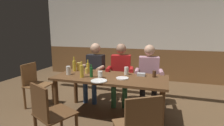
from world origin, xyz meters
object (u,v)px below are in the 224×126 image
Objects in this scene: person_1 at (121,71)px; bottle_3 at (82,71)px; plate_1 at (122,78)px; person_0 at (95,69)px; pint_glass_2 at (87,71)px; chair_empty_near_right at (35,83)px; pint_glass_0 at (126,71)px; pint_glass_1 at (100,75)px; bottle_0 at (91,72)px; chair_empty_near_left at (50,114)px; dining_table at (110,82)px; condiment_caddy at (141,74)px; plate_0 at (99,81)px; bottle_1 at (74,65)px; pint_glass_4 at (68,70)px; pint_glass_3 at (154,74)px; pint_glass_5 at (79,67)px; bottle_2 at (88,67)px; person_2 at (149,73)px.

person_1 reaches higher than bottle_3.
person_0 is at bearing 138.57° from plate_1.
pint_glass_2 is (-0.72, 0.15, 0.04)m from plate_1.
chair_empty_near_right reaches higher than pint_glass_0.
pint_glass_1 reaches higher than pint_glass_2.
chair_empty_near_left is at bearing -100.51° from bottle_0.
dining_table is at bearing -137.30° from pint_glass_0.
bottle_3 reaches higher than condiment_caddy.
pint_glass_2 reaches higher than plate_0.
pint_glass_4 is at bearing -81.31° from bottle_1.
condiment_caddy is at bearing -1.88° from pint_glass_0.
pint_glass_3 is (1.31, -0.46, 0.10)m from person_0.
dining_table is at bearing -165.48° from pint_glass_3.
bottle_1 is 2.37× the size of pint_glass_1.
chair_empty_near_left is 1.39m from pint_glass_5.
dining_table is 0.53m from bottle_3.
person_1 is 11.18× the size of pint_glass_3.
person_0 is 0.58m from pint_glass_2.
bottle_2 reaches higher than dining_table.
chair_empty_near_left is 1.02m from pint_glass_1.
chair_empty_near_left is 1.34m from bottle_1.
plate_1 is 0.70m from bottle_3.
plate_1 is 0.94× the size of bottle_0.
chair_empty_near_right is at bearing -166.83° from bottle_2.
person_2 is at bearing 63.66° from plate_1.
person_1 is (0.60, -0.00, -0.00)m from person_0.
pint_glass_3 is at bearing 0.41° from bottle_1.
bottle_2 reaches higher than condiment_caddy.
chair_empty_near_left reaches higher than plate_0.
pint_glass_3 reaches higher than pint_glass_2.
person_0 reaches higher than pint_glass_4.
pint_glass_5 reaches higher than pint_glass_1.
pint_glass_1 is at bearing -25.75° from bottle_1.
pint_glass_4 is (-1.00, -0.32, 0.01)m from pint_glass_0.
pint_glass_2 is (-1.08, -0.57, 0.10)m from person_2.
person_0 is at bearing 119.41° from pint_glass_1.
bottle_0 is 0.47m from pint_glass_4.
pint_glass_5 is at bearing 54.65° from bottle_1.
bottle_0 reaches higher than plate_1.
pint_glass_4 reaches higher than chair_empty_near_right.
bottle_0 is 1.84× the size of pint_glass_1.
plate_1 is at bearing 78.60° from chair_empty_near_left.
bottle_3 is at bearing 51.87° from person_1.
pint_glass_3 is (0.22, -0.02, 0.03)m from condiment_caddy.
pint_glass_4 reaches higher than condiment_caddy.
bottle_0 is 0.17m from pint_glass_1.
bottle_2 is (1.07, 0.25, 0.35)m from chair_empty_near_right.
bottle_3 is at bearing -156.14° from dining_table.
bottle_0 is at bearing -154.71° from dining_table.
pint_glass_5 reaches higher than pint_glass_3.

